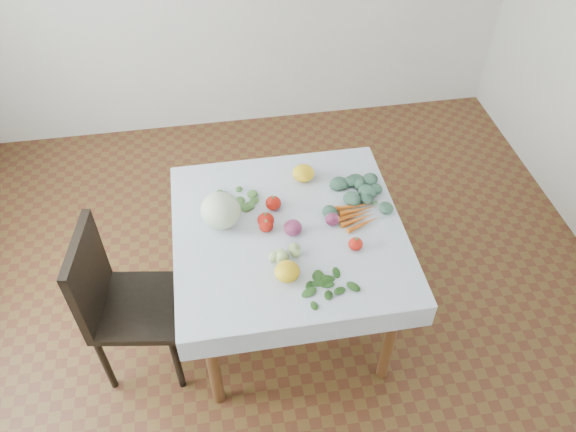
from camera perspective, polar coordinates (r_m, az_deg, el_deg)
name	(u,v)px	position (r m, az deg, el deg)	size (l,w,h in m)	color
ground	(288,317)	(3.35, 0.04, -10.24)	(4.00, 4.00, 0.00)	brown
table	(288,243)	(2.83, 0.05, -2.75)	(1.00, 1.00, 0.75)	brown
tablecloth	(288,229)	(2.76, 0.05, -1.38)	(1.12, 1.12, 0.01)	white
chair	(118,297)	(2.89, -16.89, -7.89)	(0.48, 0.48, 0.93)	black
cabbage	(221,211)	(2.74, -6.86, 0.54)	(0.20, 0.20, 0.18)	beige
tomato_a	(273,203)	(2.83, -1.51, 1.32)	(0.08, 0.08, 0.07)	red
tomato_b	(266,220)	(2.75, -2.28, -0.44)	(0.08, 0.08, 0.07)	red
tomato_c	(266,226)	(2.73, -2.23, -1.02)	(0.07, 0.07, 0.06)	red
tomato_d	(356,244)	(2.67, 6.89, -2.84)	(0.07, 0.07, 0.06)	red
heirloom_back	(304,173)	(2.99, 1.59, 4.38)	(0.12, 0.12, 0.08)	yellow
heirloom_front	(287,271)	(2.53, -0.07, -5.65)	(0.12, 0.12, 0.08)	yellow
onion_a	(293,228)	(2.71, 0.50, -1.20)	(0.09, 0.09, 0.08)	maroon
onion_b	(332,219)	(2.77, 4.50, -0.33)	(0.07, 0.07, 0.06)	maroon
tomatillo_cluster	(285,255)	(2.61, -0.33, -4.01)	(0.17, 0.11, 0.05)	#9FB065
carrot_bunch	(359,215)	(2.83, 7.21, 0.14)	(0.20, 0.19, 0.03)	orange
kale_bunch	(347,196)	(2.90, 5.99, 2.07)	(0.33, 0.31, 0.05)	#3D6452
basil_bunch	(333,288)	(2.52, 4.58, -7.29)	(0.29, 0.20, 0.01)	#214B17
dill_bunch	(238,200)	(2.90, -5.07, 1.68)	(0.19, 0.19, 0.02)	#56823B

